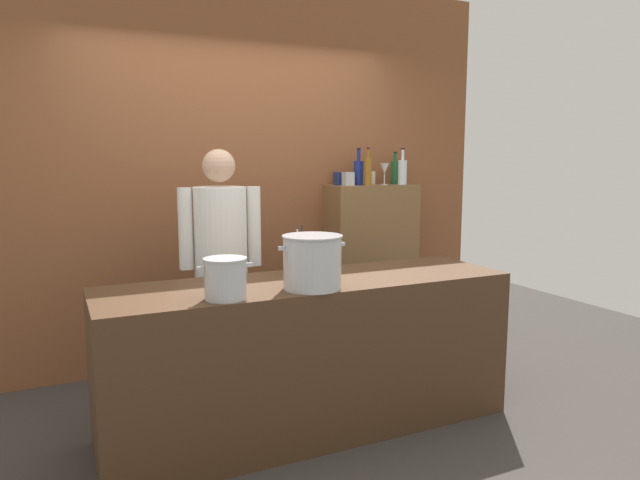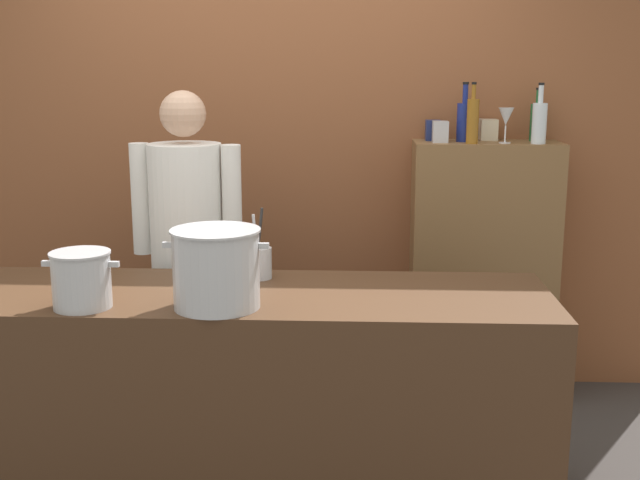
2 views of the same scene
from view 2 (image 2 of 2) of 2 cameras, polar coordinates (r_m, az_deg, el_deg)
The scene contains 15 objects.
brick_back_panel at distance 4.42m, azimuth -3.07°, elevation 8.88°, with size 4.40×0.10×3.00m, color brown.
prep_counter at distance 3.29m, azimuth -5.29°, elevation -11.26°, with size 2.40×0.70×0.90m, color #472D1C.
bar_cabinet at distance 4.37m, azimuth 11.52°, elevation -2.17°, with size 0.76×0.32×1.38m, color brown.
chef at distance 3.78m, azimuth -9.44°, elevation -0.07°, with size 0.53×0.38×1.66m.
stockpot_large at distance 2.92m, azimuth -7.43°, elevation -2.03°, with size 0.39×0.33×0.29m.
stockpot_small at distance 3.03m, azimuth -16.70°, elevation -2.73°, with size 0.28×0.22×0.21m.
utensil_crock at distance 3.32m, azimuth -4.37°, elevation -1.58°, with size 0.10×0.10×0.30m.
wine_bottle_clear at distance 4.20m, azimuth 15.42°, elevation 8.17°, with size 0.07×0.07×0.30m.
wine_bottle_amber at distance 4.13m, azimuth 10.87°, elevation 8.44°, with size 0.06×0.06×0.31m.
wine_bottle_green at distance 4.35m, azimuth 15.28°, elevation 8.21°, with size 0.08×0.08×0.28m.
wine_bottle_cobalt at distance 4.24m, azimuth 10.29°, elevation 8.41°, with size 0.08×0.08×0.30m.
wine_glass_wide at distance 4.18m, azimuth 13.16°, elevation 8.53°, with size 0.08×0.08×0.18m.
spice_tin_navy at distance 4.27m, azimuth 8.08°, elevation 7.78°, with size 0.08×0.08×0.11m, color navy.
spice_tin_cream at distance 4.34m, azimuth 11.96°, elevation 7.73°, with size 0.09×0.09×0.11m, color beige.
spice_tin_silver at distance 4.17m, azimuth 8.60°, elevation 7.67°, with size 0.08×0.08×0.11m, color #B2B2B7.
Camera 2 is at (0.44, -2.99, 1.77)m, focal length 44.73 mm.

